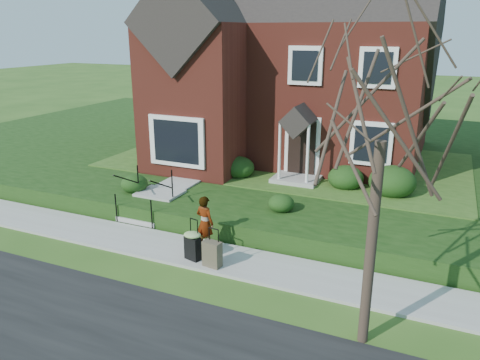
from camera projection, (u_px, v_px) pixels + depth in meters
The scene contains 11 objects.
ground at pixel (192, 254), 12.59m from camera, with size 120.00×120.00×0.00m, color #2D5119.
sidewalk at pixel (192, 252), 12.58m from camera, with size 60.00×1.60×0.08m, color #9E9B93.
terrace at pixel (395, 161), 20.44m from camera, with size 44.00×20.00×0.60m, color #16330E.
walkway at pixel (199, 172), 17.72m from camera, with size 1.20×6.00×0.06m, color #9E9B93.
main_house at pixel (298, 43), 19.44m from camera, with size 10.40×10.20×9.40m.
front_steps at pixel (152, 202), 15.02m from camera, with size 1.40×2.02×1.50m.
foundation_shrubs at pixel (261, 167), 16.72m from camera, with size 10.49×4.38×1.11m.
woman at pixel (205, 223), 12.50m from camera, with size 0.55×0.36×1.50m, color #999999.
suitcase_black at pixel (193, 244), 12.00m from camera, with size 0.54×0.48×1.11m.
suitcase_olive at pixel (212, 254), 11.67m from camera, with size 0.49×0.32×1.00m.
tree_verge at pixel (383, 119), 7.76m from camera, with size 4.33×4.33×6.19m.
Camera 1 is at (5.81, -9.89, 5.73)m, focal length 35.00 mm.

